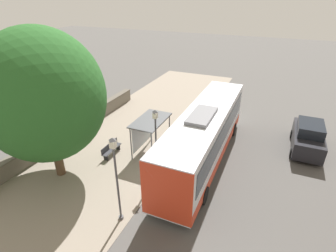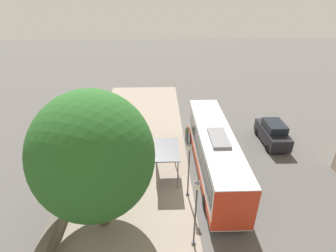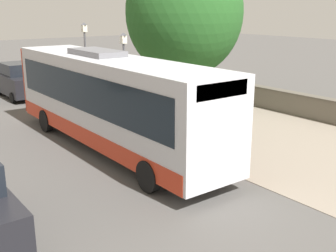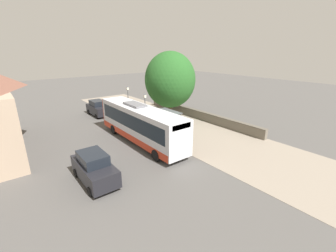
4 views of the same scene
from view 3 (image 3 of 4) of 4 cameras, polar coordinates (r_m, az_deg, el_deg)
name	(u,v)px [view 3 (image 3 of 4)]	position (r m, az deg, el deg)	size (l,w,h in m)	color
ground_plane	(120,127)	(19.82, -6.49, -0.18)	(120.00, 120.00, 0.00)	#514F4C
sidewalk_plaza	(193,113)	(22.36, 3.46, 1.75)	(9.00, 44.00, 0.02)	gray
stone_wall	(246,93)	(25.00, 10.58, 4.36)	(0.60, 20.00, 1.17)	#6B6356
bus	(110,100)	(16.48, -7.90, 3.57)	(2.63, 12.32, 3.82)	silver
bus_shelter	(180,84)	(18.86, 1.68, 5.65)	(1.82, 3.15, 2.51)	#515459
pedestrian	(226,149)	(13.93, 7.83, -3.04)	(0.34, 0.22, 1.63)	#2D3347
bench	(196,107)	(21.68, 3.76, 2.58)	(0.40, 1.84, 0.88)	#333338
street_lamp_near	(124,72)	(19.63, -5.94, 7.35)	(0.28, 0.28, 4.33)	#4C4C51
street_lamp_far	(86,59)	(23.12, -11.07, 8.87)	(0.28, 0.28, 4.67)	#4C4C51
shade_tree	(184,13)	(24.52, 2.21, 15.07)	(6.62, 6.62, 8.77)	brown
parked_car_behind_bus	(19,81)	(27.85, -19.58, 5.77)	(2.00, 4.50, 2.13)	black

